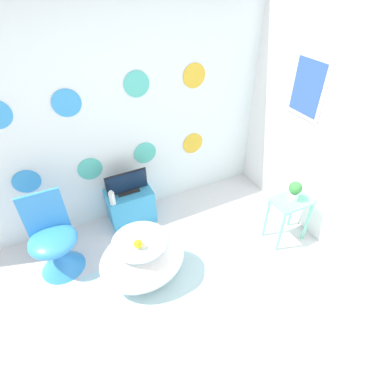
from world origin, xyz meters
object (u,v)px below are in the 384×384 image
chair (57,249)px  vase (112,198)px  potted_plant_left (295,190)px  bathtub (143,260)px  tv (127,184)px

chair → vase: chair is taller
vase → potted_plant_left: bearing=-29.3°
chair → vase: 0.74m
bathtub → vase: (-0.06, 0.75, 0.23)m
vase → potted_plant_left: size_ratio=0.77×
chair → tv: size_ratio=1.81×
potted_plant_left → bathtub: bearing=173.4°
potted_plant_left → vase: bearing=150.7°
tv → potted_plant_left: potted_plant_left is taller
bathtub → tv: 0.93m
bathtub → tv: bearing=80.0°
bathtub → vase: size_ratio=4.74×
chair → potted_plant_left: bearing=-17.1°
chair → potted_plant_left: (2.33, -0.71, 0.42)m
bathtub → potted_plant_left: potted_plant_left is taller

